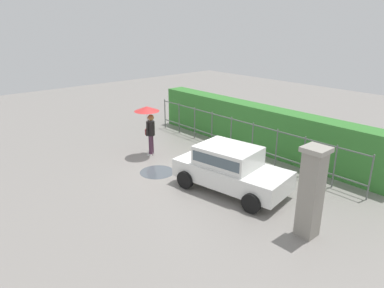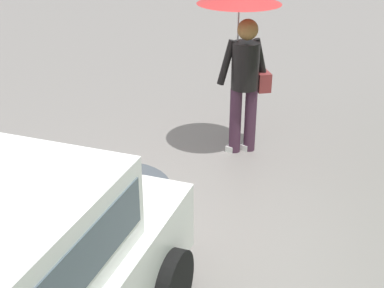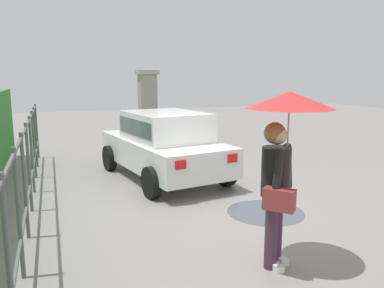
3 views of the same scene
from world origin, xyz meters
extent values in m
plane|color=gray|center=(0.00, 0.00, 0.00)|extent=(40.00, 40.00, 0.00)
cube|color=white|center=(1.91, -0.07, 0.58)|extent=(3.92, 2.22, 0.60)
cube|color=white|center=(1.76, -0.09, 1.18)|extent=(2.11, 1.73, 0.60)
cube|color=#4C5B66|center=(1.76, -0.09, 1.20)|extent=(1.96, 1.73, 0.33)
cylinder|color=black|center=(3.00, 0.97, 0.30)|extent=(0.62, 0.28, 0.60)
cylinder|color=black|center=(3.28, -0.69, 0.30)|extent=(0.62, 0.28, 0.60)
cylinder|color=black|center=(0.53, 0.56, 0.30)|extent=(0.62, 0.28, 0.60)
cylinder|color=black|center=(0.81, -1.10, 0.30)|extent=(0.62, 0.28, 0.60)
cube|color=red|center=(-0.02, 0.17, 0.73)|extent=(0.09, 0.21, 0.16)
cube|color=red|center=(0.16, -0.91, 0.73)|extent=(0.09, 0.21, 0.16)
cylinder|color=#47283D|center=(-2.39, -0.25, 0.43)|extent=(0.15, 0.15, 0.86)
cylinder|color=#47283D|center=(-2.52, -0.10, 0.43)|extent=(0.15, 0.15, 0.86)
cube|color=white|center=(-2.44, -0.29, 0.04)|extent=(0.26, 0.10, 0.08)
cube|color=white|center=(-2.57, -0.14, 0.04)|extent=(0.26, 0.10, 0.08)
cylinder|color=black|center=(-2.46, -0.18, 1.15)|extent=(0.34, 0.34, 0.58)
sphere|color=#DBAD89|center=(-2.46, -0.18, 1.58)|extent=(0.22, 0.22, 0.22)
sphere|color=olive|center=(-2.44, -0.16, 1.60)|extent=(0.25, 0.25, 0.25)
cylinder|color=black|center=(-2.37, -0.40, 1.18)|extent=(0.22, 0.23, 0.56)
cylinder|color=black|center=(-2.66, -0.06, 1.18)|extent=(0.22, 0.23, 0.56)
cylinder|color=#B2B2B7|center=(-2.48, -0.30, 1.50)|extent=(0.02, 0.02, 0.77)
cone|color=red|center=(-2.48, -0.30, 1.98)|extent=(1.01, 1.01, 0.19)
cube|color=maroon|center=(-2.72, -0.06, 0.91)|extent=(0.36, 0.34, 0.24)
cube|color=gray|center=(4.94, -0.47, 1.15)|extent=(0.48, 0.48, 2.30)
cube|color=#9E998E|center=(4.94, -0.47, 2.36)|extent=(0.60, 0.60, 0.12)
cylinder|color=#59605B|center=(-2.91, 2.63, 0.75)|extent=(0.05, 0.05, 1.50)
cylinder|color=#59605B|center=(-1.76, 2.63, 0.75)|extent=(0.05, 0.05, 1.50)
cylinder|color=#59605B|center=(-0.61, 2.63, 0.75)|extent=(0.05, 0.05, 1.50)
cylinder|color=#59605B|center=(0.54, 2.63, 0.75)|extent=(0.05, 0.05, 1.50)
cylinder|color=#59605B|center=(1.69, 2.63, 0.75)|extent=(0.05, 0.05, 1.50)
cylinder|color=#59605B|center=(2.84, 2.63, 0.75)|extent=(0.05, 0.05, 1.50)
cylinder|color=#59605B|center=(3.99, 2.63, 0.75)|extent=(0.05, 0.05, 1.50)
cylinder|color=#59605B|center=(5.15, 2.63, 0.75)|extent=(0.05, 0.05, 1.50)
cube|color=#59605B|center=(-0.03, 2.63, 1.42)|extent=(10.36, 0.03, 0.04)
cube|color=#59605B|center=(-0.03, 2.63, 0.45)|extent=(10.36, 0.03, 0.04)
cylinder|color=#4C545B|center=(-0.86, -1.04, 0.00)|extent=(1.28, 1.28, 0.00)
camera|label=1|loc=(8.87, -7.87, 5.25)|focal=32.77mm
camera|label=2|loc=(3.16, 2.23, 3.02)|focal=48.29mm
camera|label=3|loc=(-6.15, 2.23, 2.24)|focal=35.75mm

